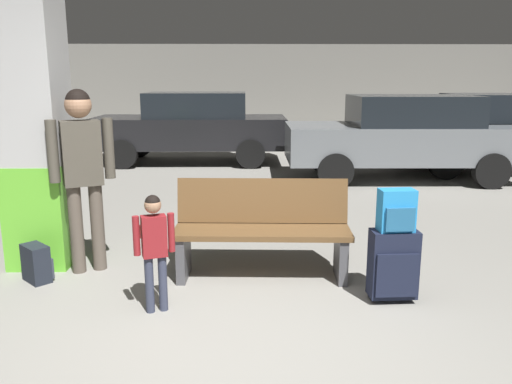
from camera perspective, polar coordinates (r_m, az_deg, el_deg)
name	(u,v)px	position (r m, az deg, el deg)	size (l,w,h in m)	color
ground_plane	(241,213)	(7.23, -1.66, -2.34)	(18.00, 18.00, 0.10)	gray
garage_back_wall	(244,92)	(15.85, -1.29, 11.04)	(18.00, 0.12, 2.80)	slate
structural_pillar	(34,124)	(5.33, -23.38, 6.98)	(0.57, 0.57, 2.79)	#66C633
bench	(262,230)	(4.73, 0.68, -4.20)	(1.62, 0.59, 0.89)	brown
suitcase	(393,264)	(4.36, 15.01, -7.77)	(0.39, 0.25, 0.60)	#191E33
backpack_bright	(397,211)	(4.23, 15.35, -2.04)	(0.29, 0.21, 0.34)	#268CD8
child	(154,241)	(4.04, -11.26, -5.35)	(0.31, 0.18, 0.94)	#33384C
adult	(82,161)	(4.97, -18.75, 3.23)	(0.54, 0.33, 1.71)	brown
backpack_dark_floor	(37,263)	(5.08, -23.16, -7.31)	(0.32, 0.31, 0.34)	#1E232D
parked_car_near	(404,135)	(9.63, 16.10, 6.08)	(4.12, 1.84, 1.51)	slate
parked_car_far	(192,125)	(11.29, -7.12, 7.34)	(4.10, 1.81, 1.51)	black
parked_car_side	(499,130)	(11.18, 25.35, 6.20)	(4.13, 1.86, 1.51)	black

